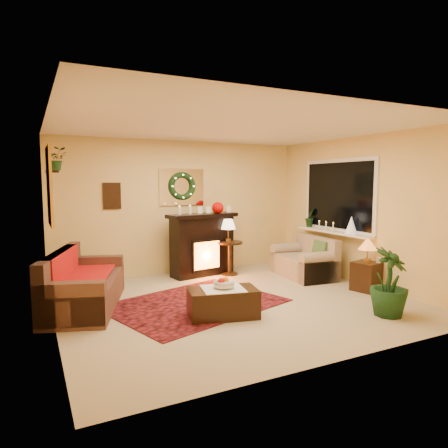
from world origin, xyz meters
name	(u,v)px	position (x,y,z in m)	size (l,w,h in m)	color
floor	(234,302)	(0.00, 0.00, 0.00)	(5.00, 5.00, 0.00)	beige
ceiling	(235,126)	(0.00, 0.00, 2.60)	(5.00, 5.00, 0.00)	white
wall_back	(182,207)	(0.00, 2.25, 1.30)	(5.00, 5.00, 0.00)	#EFD88C
wall_front	(342,234)	(0.00, -2.25, 1.30)	(5.00, 5.00, 0.00)	#EFD88C
wall_left	(50,224)	(-2.50, 0.00, 1.30)	(4.50, 4.50, 0.00)	#EFD88C
wall_right	(361,211)	(2.50, 0.00, 1.30)	(4.50, 4.50, 0.00)	#EFD88C
area_rug	(195,303)	(-0.58, 0.17, 0.01)	(2.41, 1.81, 0.01)	maroon
sofa	(85,278)	(-2.04, 0.71, 0.43)	(0.84, 1.92, 0.83)	#3B2819
red_throw	(79,275)	(-2.11, 0.84, 0.46)	(0.84, 1.37, 0.02)	#C43D24
fireplace	(202,247)	(0.26, 1.83, 0.55)	(1.23, 0.39, 1.13)	#2F1C17
poinsettia	(218,208)	(0.58, 1.80, 1.30)	(0.23, 0.23, 0.23)	#C40300
mantel_candle_a	(180,211)	(-0.21, 1.78, 1.26)	(0.06, 0.06, 0.17)	#E8E4C5
mantel_candle_b	(190,211)	(0.01, 1.83, 1.26)	(0.06, 0.06, 0.18)	silver
mantel_mirror	(182,187)	(0.00, 2.23, 1.70)	(0.92, 0.02, 0.72)	white
wreath	(182,186)	(0.00, 2.19, 1.72)	(0.55, 0.55, 0.11)	#194719
wall_art	(112,196)	(-1.35, 2.23, 1.55)	(0.32, 0.03, 0.48)	#381E11
gold_mirror	(49,186)	(-2.48, 0.30, 1.75)	(0.03, 0.84, 1.00)	gold
hanging_plant	(56,170)	(-2.34, 1.05, 1.97)	(0.33, 0.28, 0.36)	#194719
loveseat	(303,255)	(1.94, 0.86, 0.42)	(0.76, 1.31, 0.76)	gray
window_frame	(338,195)	(2.48, 0.55, 1.55)	(0.03, 1.86, 1.36)	white
window_glass	(338,196)	(2.47, 0.55, 1.55)	(0.02, 1.70, 1.22)	black
window_sill	(333,232)	(2.38, 0.55, 0.87)	(0.22, 1.86, 0.04)	white
mini_tree	(351,225)	(2.38, 0.09, 1.04)	(0.22, 0.22, 0.32)	silver
sill_plant	(310,217)	(2.42, 1.27, 1.08)	(0.28, 0.22, 0.51)	black
side_table_round	(230,258)	(0.74, 1.61, 0.33)	(0.50, 0.50, 0.65)	black
lamp_cream	(228,230)	(0.73, 1.65, 0.88)	(0.29, 0.29, 0.44)	beige
end_table_square	(366,275)	(2.26, -0.42, 0.27)	(0.39, 0.39, 0.48)	#462A1C
lamp_tiffany	(368,246)	(2.26, -0.42, 0.74)	(0.31, 0.31, 0.45)	orange
coffee_table	(223,302)	(-0.45, -0.53, 0.21)	(0.91, 0.50, 0.38)	#3A230D
fruit_bowl	(224,284)	(-0.43, -0.52, 0.45)	(0.28, 0.28, 0.06)	silver
floor_palm	(389,283)	(1.58, -1.48, 0.45)	(1.54, 1.54, 2.75)	#1A5D16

